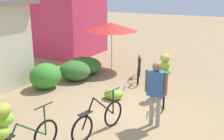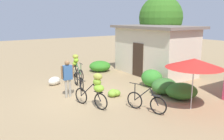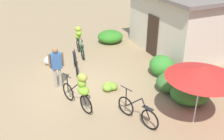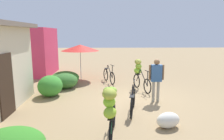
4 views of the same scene
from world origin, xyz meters
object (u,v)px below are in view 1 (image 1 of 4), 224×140
object	(u,v)px
bicycle_leftmost	(11,129)
person_vendor	(156,88)
shop_pink	(69,26)
bicycle_by_shop	(139,71)
bicycle_near_pile	(99,120)
banana_pile_on_ground	(113,94)
bicycle_center_loaded	(165,74)
market_umbrella	(112,27)

from	to	relation	value
bicycle_leftmost	person_vendor	distance (m)	3.43
shop_pink	person_vendor	world-z (taller)	shop_pink
bicycle_leftmost	bicycle_by_shop	xyz separation A→B (m)	(6.08, -0.05, -0.45)
shop_pink	bicycle_near_pile	size ratio (longest dim) A/B	1.87
bicycle_leftmost	person_vendor	xyz separation A→B (m)	(2.91, -1.81, 0.20)
shop_pink	bicycle_by_shop	xyz separation A→B (m)	(-2.47, -5.01, -1.11)
bicycle_near_pile	person_vendor	bearing A→B (deg)	-44.74
bicycle_near_pile	banana_pile_on_ground	distance (m)	2.21
bicycle_center_loaded	person_vendor	xyz separation A→B (m)	(-1.84, -0.35, 0.20)
bicycle_leftmost	bicycle_near_pile	world-z (taller)	bicycle_leftmost
bicycle_leftmost	banana_pile_on_ground	world-z (taller)	bicycle_leftmost
market_umbrella	person_vendor	distance (m)	5.27
shop_pink	bicycle_center_loaded	xyz separation A→B (m)	(-3.80, -6.42, -0.65)
bicycle_near_pile	bicycle_center_loaded	world-z (taller)	bicycle_center_loaded
bicycle_leftmost	bicycle_center_loaded	xyz separation A→B (m)	(4.75, -1.46, 0.00)
market_umbrella	banana_pile_on_ground	xyz separation A→B (m)	(-2.94, -1.62, -1.67)
shop_pink	person_vendor	distance (m)	8.82
shop_pink	bicycle_leftmost	xyz separation A→B (m)	(-8.55, -4.96, -0.66)
shop_pink	market_umbrella	xyz separation A→B (m)	(-1.65, -3.41, 0.34)
bicycle_near_pile	bicycle_center_loaded	distance (m)	2.98
bicycle_center_loaded	shop_pink	bearing A→B (deg)	59.37
bicycle_near_pile	banana_pile_on_ground	xyz separation A→B (m)	(2.08, 0.71, -0.21)
shop_pink	banana_pile_on_ground	xyz separation A→B (m)	(-4.59, -5.03, -1.32)
market_umbrella	banana_pile_on_ground	bearing A→B (deg)	-151.06
bicycle_by_shop	person_vendor	distance (m)	3.69
shop_pink	banana_pile_on_ground	distance (m)	6.94
market_umbrella	bicycle_center_loaded	world-z (taller)	market_umbrella
market_umbrella	bicycle_near_pile	distance (m)	5.72
market_umbrella	bicycle_by_shop	distance (m)	2.31
bicycle_leftmost	bicycle_near_pile	distance (m)	2.08
bicycle_by_shop	banana_pile_on_ground	size ratio (longest dim) A/B	2.11
bicycle_near_pile	market_umbrella	bearing A→B (deg)	24.99
bicycle_by_shop	banana_pile_on_ground	bearing A→B (deg)	-179.30
market_umbrella	bicycle_leftmost	xyz separation A→B (m)	(-6.89, -1.55, -1.00)
bicycle_near_pile	bicycle_by_shop	bearing A→B (deg)	9.98
shop_pink	bicycle_by_shop	world-z (taller)	shop_pink
shop_pink	banana_pile_on_ground	bearing A→B (deg)	-132.36
banana_pile_on_ground	market_umbrella	bearing A→B (deg)	28.94
bicycle_center_loaded	person_vendor	size ratio (longest dim) A/B	1.01
person_vendor	shop_pink	bearing A→B (deg)	50.19
bicycle_leftmost	person_vendor	size ratio (longest dim) A/B	1.04
shop_pink	bicycle_leftmost	world-z (taller)	shop_pink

